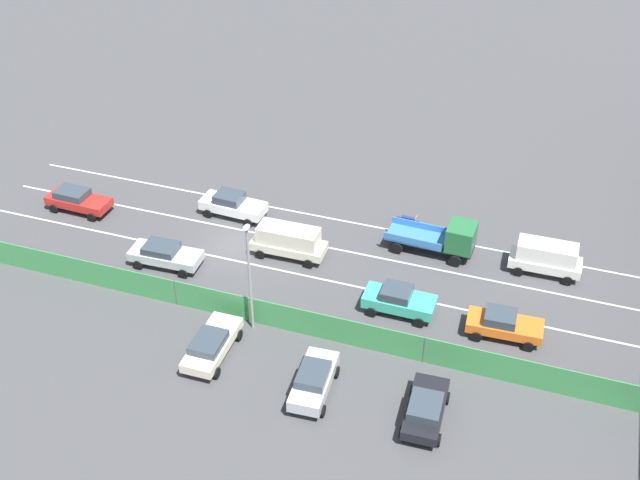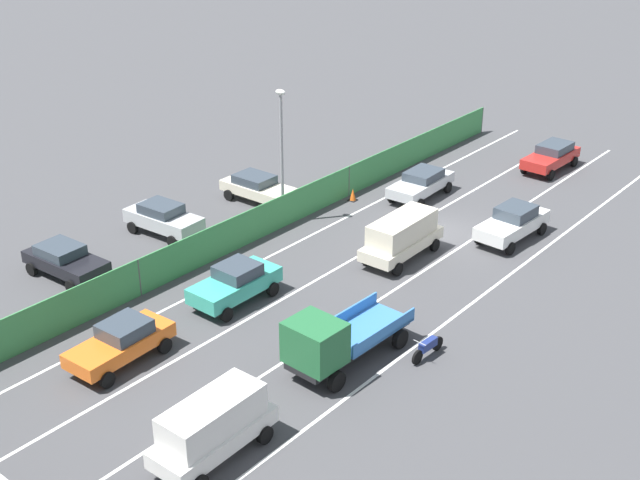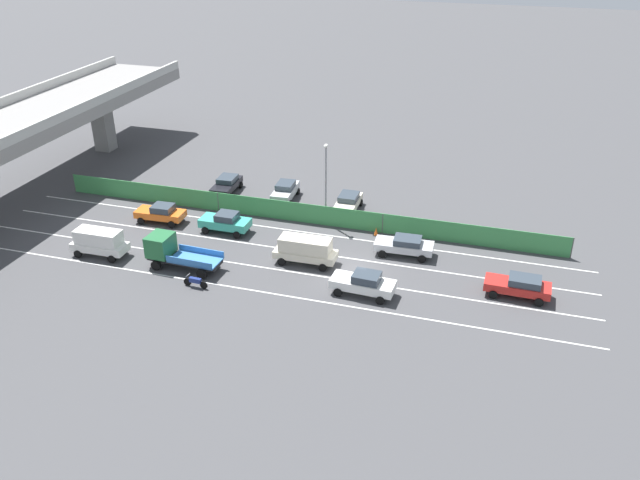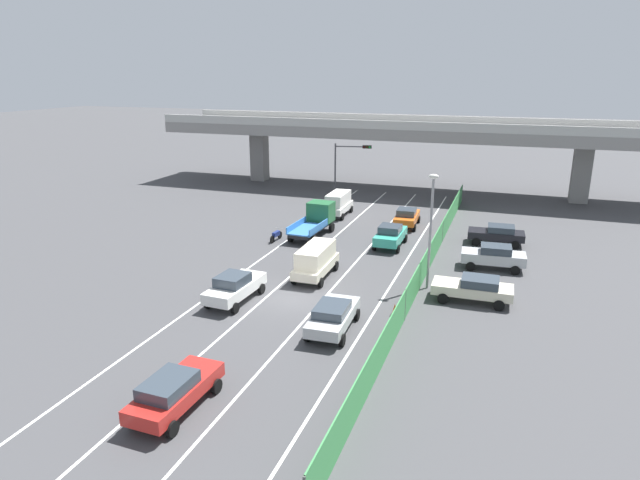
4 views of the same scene
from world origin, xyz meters
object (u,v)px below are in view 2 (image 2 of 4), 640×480
(car_taxi_orange, at_px, (121,341))
(car_hatchback_white, at_px, (513,222))
(flatbed_truck_blue, at_px, (332,341))
(parked_wagon_silver, at_px, (163,218))
(car_sedan_silver, at_px, (421,183))
(motorcycle, at_px, (428,347))
(traffic_cone, at_px, (353,195))
(car_sedan_red, at_px, (552,156))
(car_taxi_teal, at_px, (235,282))
(parked_sedan_cream, at_px, (259,187))
(parked_sedan_dark, at_px, (65,259))
(street_lamp, at_px, (282,144))
(car_van_cream, at_px, (402,235))
(car_van_white, at_px, (213,425))

(car_taxi_orange, relative_size, car_hatchback_white, 0.93)
(flatbed_truck_blue, height_order, parked_wagon_silver, flatbed_truck_blue)
(car_hatchback_white, height_order, car_sedan_silver, car_hatchback_white)
(motorcycle, xyz_separation_m, traffic_cone, (12.04, -10.84, -0.12))
(car_taxi_orange, distance_m, motorcycle, 11.98)
(car_sedan_red, relative_size, traffic_cone, 6.42)
(motorcycle, bearing_deg, car_taxi_teal, 10.22)
(car_taxi_teal, xyz_separation_m, flatbed_truck_blue, (-6.62, 1.48, 0.35))
(parked_sedan_cream, bearing_deg, parked_sedan_dark, 86.40)
(car_sedan_red, distance_m, flatbed_truck_blue, 25.99)
(parked_sedan_cream, xyz_separation_m, traffic_cone, (-3.98, -3.53, -0.53))
(car_taxi_orange, height_order, motorcycle, car_taxi_orange)
(car_sedan_red, bearing_deg, street_lamp, 65.74)
(flatbed_truck_blue, bearing_deg, motorcycle, -127.33)
(flatbed_truck_blue, distance_m, traffic_cone, 17.00)
(car_van_cream, height_order, traffic_cone, car_van_cream)
(traffic_cone, bearing_deg, car_sedan_red, -118.50)
(parked_sedan_dark, bearing_deg, parked_wagon_silver, -89.73)
(flatbed_truck_blue, bearing_deg, street_lamp, -40.56)
(car_hatchback_white, relative_size, parked_wagon_silver, 1.08)
(car_taxi_orange, distance_m, parked_wagon_silver, 11.74)
(car_van_cream, xyz_separation_m, car_van_white, (-3.58, 16.04, 0.02))
(parked_sedan_cream, height_order, traffic_cone, parked_sedan_cream)
(car_van_cream, relative_size, traffic_cone, 6.79)
(car_van_cream, distance_m, motorcycle, 8.81)
(parked_sedan_cream, bearing_deg, flatbed_truck_blue, 142.67)
(car_van_cream, relative_size, street_lamp, 0.68)
(car_van_white, distance_m, motorcycle, 9.74)
(car_sedan_silver, relative_size, traffic_cone, 6.51)
(car_taxi_teal, bearing_deg, street_lamp, -61.94)
(parked_sedan_cream, bearing_deg, motorcycle, 155.48)
(car_taxi_orange, bearing_deg, flatbed_truck_blue, -144.83)
(car_van_cream, distance_m, car_van_white, 16.44)
(car_hatchback_white, distance_m, motorcycle, 12.30)
(car_taxi_orange, relative_size, motorcycle, 2.24)
(parked_sedan_dark, bearing_deg, car_sedan_red, -111.98)
(parked_sedan_cream, distance_m, parked_sedan_dark, 12.34)
(flatbed_truck_blue, relative_size, parked_sedan_dark, 1.34)
(car_hatchback_white, bearing_deg, motorcycle, 102.48)
(car_sedan_red, distance_m, motorcycle, 23.37)
(parked_sedan_cream, bearing_deg, car_sedan_silver, -135.94)
(car_taxi_teal, height_order, street_lamp, street_lamp)
(car_sedan_red, distance_m, parked_wagon_silver, 24.41)
(car_hatchback_white, xyz_separation_m, parked_wagon_silver, (14.16, 11.01, 0.00))
(car_hatchback_white, relative_size, car_van_white, 1.04)
(parked_wagon_silver, bearing_deg, car_hatchback_white, -142.15)
(car_van_cream, height_order, street_lamp, street_lamp)
(car_taxi_teal, distance_m, parked_sedan_cream, 11.36)
(car_taxi_orange, relative_size, car_taxi_teal, 1.02)
(motorcycle, distance_m, parked_sedan_dark, 17.53)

